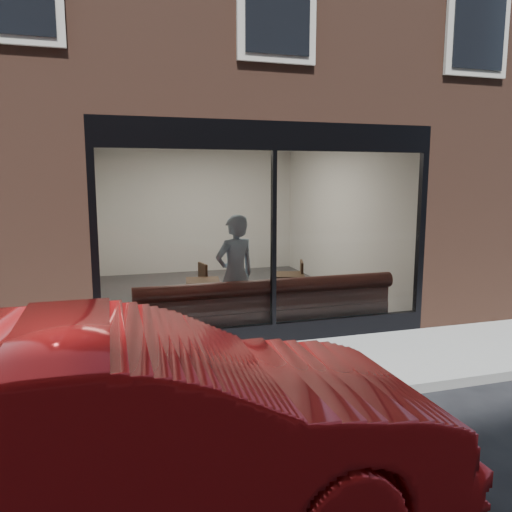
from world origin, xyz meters
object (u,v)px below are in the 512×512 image
object	(u,v)px
person	(235,275)
cafe_table_left	(203,281)
cafe_table_right	(289,275)
cafe_chair_right	(291,300)
parked_car	(129,433)
banquette	(265,321)
cafe_chair_left	(193,304)

from	to	relation	value
person	cafe_table_left	xyz separation A→B (m)	(-0.40, 0.60, -0.19)
cafe_table_right	cafe_chair_right	distance (m)	0.55
cafe_chair_right	parked_car	bearing A→B (deg)	77.44
banquette	person	distance (m)	0.85
cafe_chair_right	cafe_chair_left	bearing A→B (deg)	12.26
person	parked_car	bearing A→B (deg)	48.73
banquette	parked_car	distance (m)	4.53
cafe_table_left	cafe_table_right	xyz separation A→B (m)	(1.53, 0.06, 0.00)
parked_car	cafe_chair_right	bearing A→B (deg)	-31.07
cafe_table_left	cafe_chair_right	bearing A→B (deg)	8.63
banquette	cafe_chair_left	xyz separation A→B (m)	(-0.90, 1.30, 0.01)
cafe_table_right	parked_car	bearing A→B (deg)	-121.34
banquette	cafe_table_left	bearing A→B (deg)	133.48
parked_car	person	bearing A→B (deg)	-23.15
cafe_chair_left	parked_car	world-z (taller)	parked_car
banquette	cafe_chair_right	bearing A→B (deg)	52.44
person	cafe_table_right	xyz separation A→B (m)	(1.13, 0.66, -0.19)
cafe_table_left	cafe_table_right	bearing A→B (deg)	2.31
cafe_table_right	cafe_chair_left	size ratio (longest dim) A/B	1.48
cafe_table_left	parked_car	xyz separation A→B (m)	(-1.41, -4.77, 0.01)
banquette	cafe_table_right	xyz separation A→B (m)	(0.73, 0.91, 0.52)
banquette	cafe_table_right	size ratio (longest dim) A/B	7.40
person	cafe_chair_left	world-z (taller)	person
cafe_table_right	person	bearing A→B (deg)	-149.71
cafe_table_left	cafe_chair_right	size ratio (longest dim) A/B	1.26
cafe_table_left	banquette	bearing A→B (deg)	-46.52
parked_car	banquette	bearing A→B (deg)	-29.16
cafe_chair_left	person	bearing A→B (deg)	104.84
cafe_table_left	parked_car	world-z (taller)	parked_car
banquette	parked_car	bearing A→B (deg)	-119.44
cafe_table_right	cafe_chair_left	distance (m)	1.75
banquette	cafe_table_left	distance (m)	1.28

